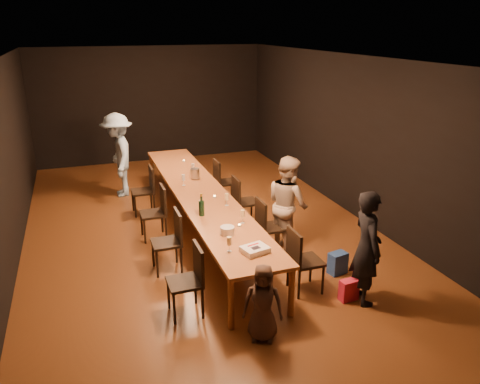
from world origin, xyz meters
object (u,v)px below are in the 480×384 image
object	(u,v)px
chair_right_2	(246,201)
chair_right_1	(272,226)
chair_left_2	(153,213)
chair_right_0	(306,260)
woman_tan	(288,204)
ice_bucket	(195,173)
champagne_bottle	(201,205)
chair_left_3	(143,191)
child	(263,303)
man_blue	(118,155)
birthday_cake	(255,250)
chair_right_3	(226,182)
table	(200,194)
chair_left_0	(185,282)
chair_left_1	(166,242)
woman_birthday	(367,248)
plate_stack	(227,231)

from	to	relation	value
chair_right_2	chair_right_1	bearing A→B (deg)	-0.00
chair_right_2	chair_left_2	world-z (taller)	same
chair_right_0	woman_tan	size ratio (longest dim) A/B	0.59
chair_right_0	ice_bucket	world-z (taller)	ice_bucket
chair_right_1	champagne_bottle	world-z (taller)	champagne_bottle
chair_left_2	chair_right_1	bearing A→B (deg)	-125.22
chair_right_2	chair_left_3	world-z (taller)	same
child	ice_bucket	xyz separation A→B (m)	(0.20, 3.96, 0.37)
chair_right_0	woman_tan	distance (m)	1.34
chair_left_2	woman_tan	size ratio (longest dim) A/B	0.59
chair_right_0	child	xyz separation A→B (m)	(-0.96, -0.79, 0.01)
man_blue	birthday_cake	bearing A→B (deg)	13.97
woman_tan	chair_right_3	bearing A→B (deg)	-1.98
chair_right_0	birthday_cake	world-z (taller)	chair_right_0
table	chair_left_0	size ratio (longest dim) A/B	6.45
chair_right_1	table	bearing A→B (deg)	-144.69
chair_left_1	child	bearing A→B (deg)	-159.54
chair_right_3	chair_left_2	world-z (taller)	same
woman_birthday	ice_bucket	bearing A→B (deg)	29.68
chair_right_0	chair_right_1	xyz separation A→B (m)	(0.00, 1.20, 0.00)
chair_left_0	woman_tan	xyz separation A→B (m)	(2.00, 1.26, 0.33)
chair_left_3	chair_left_2	bearing A→B (deg)	-180.00
chair_left_3	woman_birthday	size ratio (longest dim) A/B	0.60
chair_left_3	woman_tan	bearing A→B (deg)	-139.45
chair_right_2	child	size ratio (longest dim) A/B	0.97
table	woman_tan	size ratio (longest dim) A/B	3.79
chair_left_0	champagne_bottle	size ratio (longest dim) A/B	2.60
chair_left_3	birthday_cake	distance (m)	3.79
table	champagne_bottle	xyz separation A→B (m)	(-0.25, -1.05, 0.23)
ice_bucket	woman_birthday	bearing A→B (deg)	-69.41
chair_left_2	birthday_cake	xyz separation A→B (m)	(0.92, -2.46, 0.32)
woman_tan	chair_left_3	bearing A→B (deg)	31.25
chair_right_2	chair_left_1	xyz separation A→B (m)	(-1.70, -1.20, 0.00)
birthday_cake	table	bearing A→B (deg)	78.46
chair_right_3	woman_birthday	bearing A→B (deg)	8.60
chair_right_1	chair_left_2	bearing A→B (deg)	-125.22
woman_birthday	man_blue	size ratio (longest dim) A/B	0.87
woman_tan	man_blue	xyz separation A→B (m)	(-2.30, 3.56, 0.10)
chair_right_0	chair_right_2	world-z (taller)	same
chair_left_1	woman_tan	size ratio (longest dim) A/B	0.59
chair_right_3	ice_bucket	bearing A→B (deg)	-60.18
child	birthday_cake	distance (m)	0.81
chair_right_0	chair_left_0	world-z (taller)	same
chair_right_0	chair_left_0	distance (m)	1.70
chair_left_2	champagne_bottle	size ratio (longest dim) A/B	2.60
woman_birthday	plate_stack	bearing A→B (deg)	65.01
table	woman_birthday	distance (m)	3.23
chair_left_0	chair_left_1	distance (m)	1.20
chair_right_1	man_blue	distance (m)	4.16
plate_stack	chair_left_1	bearing A→B (deg)	140.42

